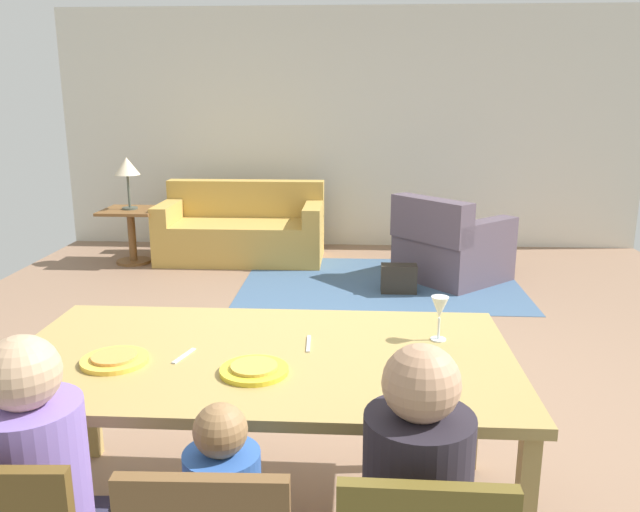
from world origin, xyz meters
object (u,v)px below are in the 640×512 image
object	(u,v)px
armchair	(450,247)
couch	(242,231)
dining_table	(262,368)
table_lamp	(127,168)
plate_near_child	(254,370)
handbag	(399,279)
plate_near_man	(115,360)
wine_glass	(440,309)
side_table	(131,228)

from	to	relation	value
armchair	couch	bearing A→B (deg)	162.00
dining_table	couch	bearing A→B (deg)	101.25
table_lamp	armchair	bearing A→B (deg)	-7.60
plate_near_child	couch	world-z (taller)	couch
dining_table	plate_near_child	xyz separation A→B (m)	(-0.00, -0.18, 0.07)
handbag	table_lamp	bearing A→B (deg)	161.94
dining_table	table_lamp	size ratio (longest dim) A/B	3.62
dining_table	handbag	world-z (taller)	dining_table
table_lamp	handbag	distance (m)	3.03
dining_table	armchair	world-z (taller)	armchair
table_lamp	handbag	xyz separation A→B (m)	(2.76, -0.90, -0.88)
armchair	handbag	size ratio (longest dim) A/B	3.77
couch	plate_near_man	bearing A→B (deg)	-85.72
plate_near_man	table_lamp	world-z (taller)	table_lamp
wine_glass	plate_near_child	bearing A→B (deg)	-152.92
side_table	table_lamp	size ratio (longest dim) A/B	1.07
dining_table	handbag	size ratio (longest dim) A/B	6.11
plate_near_child	side_table	size ratio (longest dim) A/B	0.43
wine_glass	armchair	bearing A→B (deg)	81.06
table_lamp	handbag	world-z (taller)	table_lamp
dining_table	handbag	bearing A→B (deg)	76.99
couch	armchair	xyz separation A→B (m)	(2.14, -0.69, 0.02)
couch	wine_glass	bearing A→B (deg)	-69.49
dining_table	plate_near_man	world-z (taller)	plate_near_man
plate_near_man	table_lamp	distance (m)	4.52
wine_glass	table_lamp	size ratio (longest dim) A/B	0.34
dining_table	side_table	xyz separation A→B (m)	(-2.01, 4.15, -0.32)
wine_glass	handbag	bearing A→B (deg)	89.14
plate_near_man	armchair	size ratio (longest dim) A/B	0.21
plate_near_man	handbag	bearing A→B (deg)	69.07
plate_near_man	table_lamp	xyz separation A→B (m)	(-1.47, 4.27, 0.24)
wine_glass	plate_near_man	bearing A→B (deg)	-166.42
plate_near_child	armchair	xyz separation A→B (m)	(1.26, 3.89, -0.45)
wine_glass	side_table	world-z (taller)	wine_glass
plate_near_child	table_lamp	world-z (taller)	table_lamp
dining_table	table_lamp	xyz separation A→B (m)	(-2.01, 4.15, 0.31)
handbag	plate_near_child	bearing A→B (deg)	-102.34
table_lamp	handbag	size ratio (longest dim) A/B	1.69
armchair	dining_table	bearing A→B (deg)	-108.75
side_table	handbag	bearing A→B (deg)	-18.06
plate_near_man	couch	world-z (taller)	couch
table_lamp	plate_near_child	bearing A→B (deg)	-65.08
wine_glass	armchair	world-z (taller)	wine_glass
plate_near_child	armchair	world-z (taller)	armchair
wine_glass	side_table	xyz separation A→B (m)	(-2.71, 3.97, -0.52)
plate_near_man	handbag	world-z (taller)	plate_near_man
plate_near_man	side_table	bearing A→B (deg)	109.04
armchair	handbag	bearing A→B (deg)	-137.71
plate_near_man	wine_glass	bearing A→B (deg)	13.58
dining_table	couch	world-z (taller)	couch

